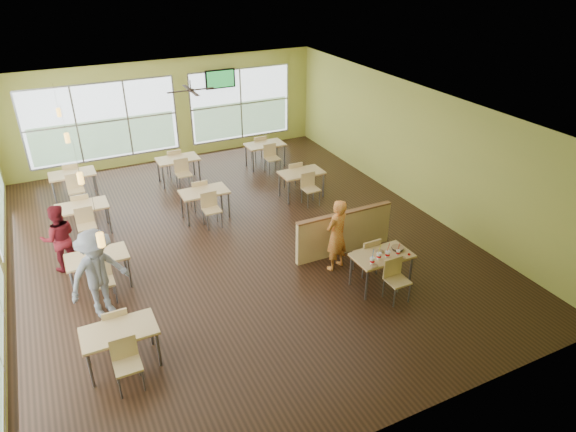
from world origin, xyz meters
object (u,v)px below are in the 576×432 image
(man_plaid, at_px, (337,235))
(food_basket, at_px, (398,248))
(main_table, at_px, (382,259))
(half_wall_divider, at_px, (344,232))

(man_plaid, relative_size, food_basket, 6.18)
(main_table, bearing_deg, half_wall_divider, 90.00)
(man_plaid, distance_m, food_basket, 1.31)
(main_table, relative_size, half_wall_divider, 0.63)
(main_table, relative_size, man_plaid, 0.93)
(half_wall_divider, bearing_deg, main_table, -90.00)
(half_wall_divider, distance_m, food_basket, 1.50)
(food_basket, bearing_deg, half_wall_divider, 105.27)
(half_wall_divider, height_order, food_basket, half_wall_divider)
(food_basket, bearing_deg, main_table, -177.05)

